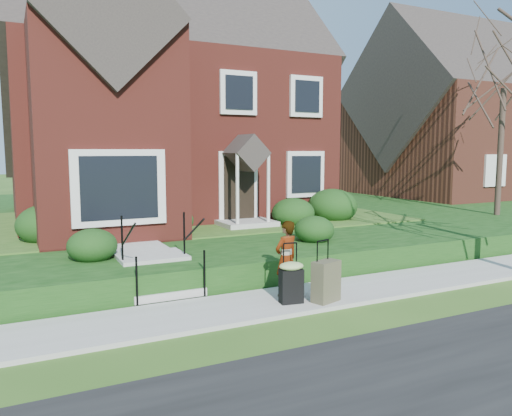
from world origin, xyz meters
TOP-DOWN VIEW (x-y plane):
  - ground at (0.00, 0.00)m, footprint 120.00×120.00m
  - sidewalk at (0.00, 0.00)m, footprint 60.00×1.60m
  - terrace at (4.00, 10.90)m, footprint 44.00×20.00m
  - walkway at (-2.50, 5.00)m, footprint 1.20×6.00m
  - main_house at (-0.21, 9.61)m, footprint 10.40×10.20m
  - neighbour_house at (16.00, 11.00)m, footprint 9.40×8.00m
  - front_steps at (-2.50, 1.84)m, footprint 1.40×2.02m
  - foundation_shrubs at (0.49, 4.98)m, footprint 10.28×4.34m
  - woman at (-0.43, 0.17)m, footprint 0.61×0.48m
  - suitcase_black at (-0.58, -0.27)m, footprint 0.52×0.45m
  - suitcase_olive at (0.05, -0.48)m, footprint 0.60×0.45m
  - tree_gap at (10.36, 3.95)m, footprint 4.83×4.83m

SIDE VIEW (x-z plane):
  - ground at x=0.00m, z-range 0.00..0.00m
  - sidewalk at x=0.00m, z-range 0.00..0.08m
  - terrace at x=4.00m, z-range 0.00..0.60m
  - suitcase_olive at x=0.05m, z-range -0.11..1.04m
  - front_steps at x=-2.50m, z-range -0.28..1.22m
  - suitcase_black at x=-0.58m, z-range -0.05..1.07m
  - walkway at x=-2.50m, z-range 0.60..0.66m
  - woman at x=-0.43m, z-range 0.08..1.54m
  - foundation_shrubs at x=0.49m, z-range 0.52..1.66m
  - neighbour_house at x=16.00m, z-range 0.65..9.85m
  - main_house at x=-0.21m, z-range 0.56..9.96m
  - tree_gap at x=10.36m, z-range 1.98..8.88m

